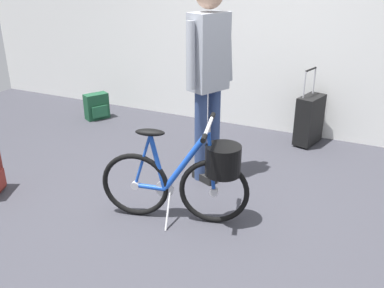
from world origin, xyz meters
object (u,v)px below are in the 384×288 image
Objects in this scene: visitor_near_wall at (209,71)px; rolling_suitcase at (309,119)px; folding_bike_foreground at (191,175)px; handbag_on_floor at (97,107)px.

visitor_near_wall is 2.06× the size of rolling_suitcase.
visitor_near_wall reaches higher than rolling_suitcase.
rolling_suitcase reaches higher than folding_bike_foreground.
folding_bike_foreground is at bearing -75.86° from visitor_near_wall.
rolling_suitcase is 2.55× the size of handbag_on_floor.
handbag_on_floor is (-1.91, 0.86, -0.83)m from visitor_near_wall.
visitor_near_wall is 5.26× the size of handbag_on_floor.
folding_bike_foreground is 1.98m from rolling_suitcase.
handbag_on_floor is (-2.59, -0.32, -0.12)m from rolling_suitcase.
folding_bike_foreground is 2.64m from handbag_on_floor.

